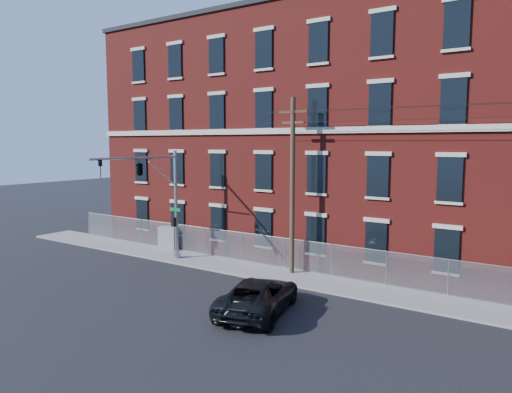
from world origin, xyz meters
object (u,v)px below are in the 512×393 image
object	(u,v)px
pickup_truck	(258,296)
utility_cabinet	(168,238)
traffic_signal_mast	(149,180)
utility_pole_near	(292,183)

from	to	relation	value
pickup_truck	utility_cabinet	distance (m)	13.80
traffic_signal_mast	pickup_truck	world-z (taller)	traffic_signal_mast
utility_pole_near	pickup_truck	xyz separation A→B (m)	(1.85, -6.24, -4.56)
utility_pole_near	pickup_truck	bearing A→B (deg)	-73.49
traffic_signal_mast	utility_pole_near	bearing A→B (deg)	23.14
utility_cabinet	traffic_signal_mast	bearing A→B (deg)	-73.41
utility_pole_near	traffic_signal_mast	bearing A→B (deg)	-156.86
utility_cabinet	pickup_truck	bearing A→B (deg)	-42.70
utility_pole_near	utility_cabinet	world-z (taller)	utility_pole_near
traffic_signal_mast	pickup_truck	bearing A→B (deg)	-15.99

